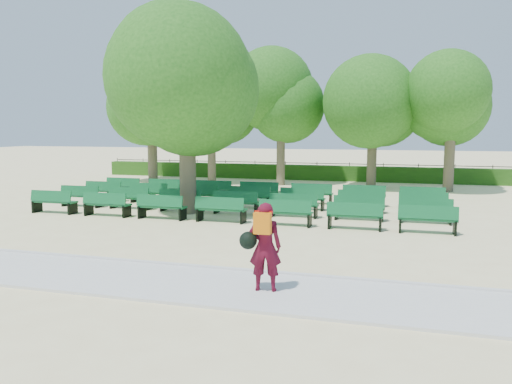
# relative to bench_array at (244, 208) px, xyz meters

# --- Properties ---
(ground) EXTENTS (120.00, 120.00, 0.00)m
(ground) POSITION_rel_bench_array_xyz_m (-0.20, -1.77, -0.09)
(ground) COLOR beige
(paving) EXTENTS (30.00, 2.20, 0.06)m
(paving) POSITION_rel_bench_array_xyz_m (-0.20, -9.17, -0.06)
(paving) COLOR silver
(paving) RESTS_ON ground
(curb) EXTENTS (30.00, 0.12, 0.10)m
(curb) POSITION_rel_bench_array_xyz_m (-0.20, -8.02, -0.04)
(curb) COLOR silver
(curb) RESTS_ON ground
(hedge) EXTENTS (26.00, 0.70, 0.90)m
(hedge) POSITION_rel_bench_array_xyz_m (-0.20, 12.23, 0.36)
(hedge) COLOR #245115
(hedge) RESTS_ON ground
(fence) EXTENTS (26.00, 0.10, 1.02)m
(fence) POSITION_rel_bench_array_xyz_m (-0.20, 12.63, -0.09)
(fence) COLOR black
(fence) RESTS_ON ground
(tree_line) EXTENTS (21.80, 6.80, 7.04)m
(tree_line) POSITION_rel_bench_array_xyz_m (-0.20, 8.23, -0.09)
(tree_line) COLOR #2B6B1C
(tree_line) RESTS_ON ground
(bench_array) EXTENTS (1.71, 0.54, 1.08)m
(bench_array) POSITION_rel_bench_array_xyz_m (0.00, 0.00, 0.00)
(bench_array) COLOR #105B2C
(bench_array) RESTS_ON ground
(tree_among) EXTENTS (4.98, 4.98, 7.19)m
(tree_among) POSITION_rel_bench_array_xyz_m (-1.80, -1.14, 4.82)
(tree_among) COLOR brown
(tree_among) RESTS_ON ground
(person) EXTENTS (0.83, 0.52, 1.70)m
(person) POSITION_rel_bench_array_xyz_m (3.29, -9.19, 0.85)
(person) COLOR #4C0A1B
(person) RESTS_ON ground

